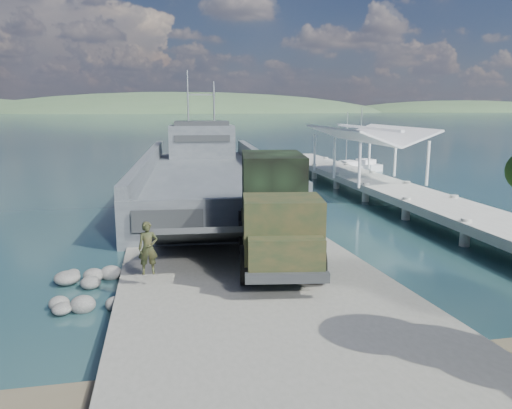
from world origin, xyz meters
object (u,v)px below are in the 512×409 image
object	(u,v)px
landing_craft	(206,182)
soldier	(148,259)
sailboat_near	(346,167)
pier	(371,174)
sailboat_far	(360,166)
military_truck	(275,208)

from	to	relation	value
landing_craft	soldier	size ratio (longest dim) A/B	19.88
landing_craft	soldier	world-z (taller)	landing_craft
landing_craft	soldier	bearing A→B (deg)	-97.23
landing_craft	sailboat_near	bearing A→B (deg)	39.32
pier	sailboat_far	xyz separation A→B (m)	(5.68, 15.26, -1.23)
pier	military_truck	xyz separation A→B (m)	(-11.65, -16.25, 1.01)
military_truck	soldier	world-z (taller)	military_truck
landing_craft	soldier	xyz separation A→B (m)	(-4.23, -21.55, 0.54)
military_truck	sailboat_near	world-z (taller)	sailboat_near
soldier	sailboat_far	distance (m)	40.68
soldier	sailboat_far	world-z (taller)	sailboat_far
pier	landing_craft	bearing A→B (deg)	166.76
sailboat_near	sailboat_far	size ratio (longest dim) A/B	0.93
pier	sailboat_near	size ratio (longest dim) A/B	6.84
military_truck	sailboat_near	bearing A→B (deg)	72.40
landing_craft	military_truck	size ratio (longest dim) A/B	4.00
soldier	military_truck	bearing A→B (deg)	22.22
soldier	sailboat_near	size ratio (longest dim) A/B	0.30
soldier	landing_craft	bearing A→B (deg)	77.10
pier	sailboat_near	bearing A→B (deg)	75.50
pier	landing_craft	world-z (taller)	landing_craft
landing_craft	sailboat_far	world-z (taller)	landing_craft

